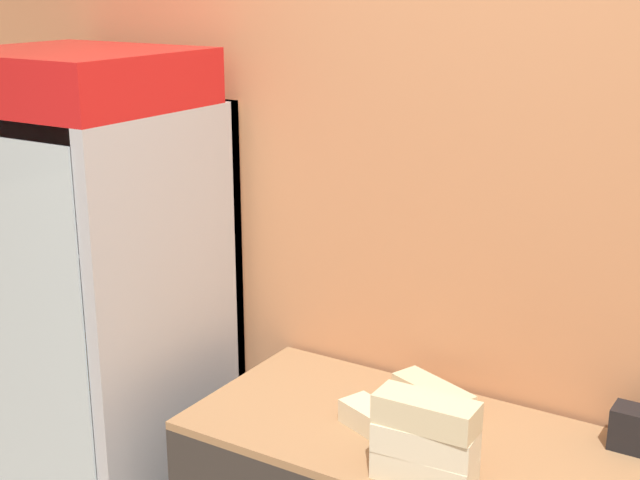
# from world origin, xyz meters

# --- Properties ---
(wall_back) EXTENTS (5.20, 0.10, 2.70)m
(wall_back) POSITION_xyz_m (0.01, 1.25, 1.35)
(wall_back) COLOR tan
(wall_back) RESTS_ON ground_plane
(beverage_cooler) EXTENTS (0.71, 0.72, 1.92)m
(beverage_cooler) POSITION_xyz_m (-1.39, 0.89, 1.06)
(beverage_cooler) COLOR #B2B7BC
(beverage_cooler) RESTS_ON ground_plane
(sandwich_stack_bottom) EXTENTS (0.27, 0.12, 0.08)m
(sandwich_stack_bottom) POSITION_xyz_m (-0.06, 0.66, 0.93)
(sandwich_stack_bottom) COLOR beige
(sandwich_stack_bottom) RESTS_ON prep_counter
(sandwich_stack_middle) EXTENTS (0.27, 0.13, 0.08)m
(sandwich_stack_middle) POSITION_xyz_m (-0.06, 0.66, 1.01)
(sandwich_stack_middle) COLOR beige
(sandwich_stack_middle) RESTS_ON sandwich_stack_bottom
(sandwich_stack_top) EXTENTS (0.27, 0.11, 0.08)m
(sandwich_stack_top) POSITION_xyz_m (-0.06, 0.66, 1.09)
(sandwich_stack_top) COLOR beige
(sandwich_stack_top) RESTS_ON sandwich_stack_middle
(sandwich_flat_left) EXTENTS (0.31, 0.20, 0.07)m
(sandwich_flat_left) POSITION_xyz_m (-0.26, 0.81, 0.92)
(sandwich_flat_left) COLOR beige
(sandwich_flat_left) RESTS_ON prep_counter
(sandwich_flat_right) EXTENTS (0.29, 0.19, 0.08)m
(sandwich_flat_right) POSITION_xyz_m (-0.21, 1.05, 0.93)
(sandwich_flat_right) COLOR beige
(sandwich_flat_right) RESTS_ON prep_counter
(napkin_dispenser) EXTENTS (0.11, 0.09, 0.12)m
(napkin_dispenser) POSITION_xyz_m (0.36, 1.11, 0.95)
(napkin_dispenser) COLOR black
(napkin_dispenser) RESTS_ON prep_counter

